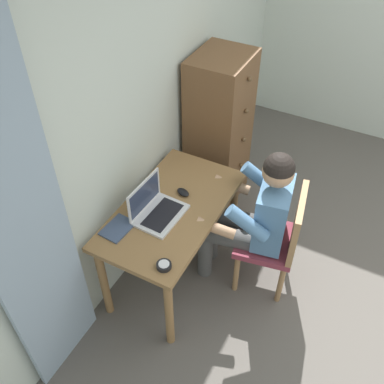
{
  "coord_description": "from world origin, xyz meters",
  "views": [
    {
      "loc": [
        -2.16,
        0.75,
        2.77
      ],
      "look_at": [
        -0.3,
        1.72,
        0.82
      ],
      "focal_mm": 40.86,
      "sensor_mm": 36.0,
      "label": 1
    }
  ],
  "objects_px": {
    "dresser": "(219,132)",
    "chair": "(277,237)",
    "desk_clock": "(164,265)",
    "laptop": "(155,208)",
    "computer_mouse": "(183,192)",
    "notebook_pad": "(118,228)",
    "desk": "(172,219)",
    "person_seated": "(254,213)"
  },
  "relations": [
    {
      "from": "laptop",
      "to": "notebook_pad",
      "type": "bearing_deg",
      "value": 147.42
    },
    {
      "from": "dresser",
      "to": "chair",
      "type": "xyz_separation_m",
      "value": [
        -0.69,
        -0.78,
        -0.2
      ]
    },
    {
      "from": "chair",
      "to": "computer_mouse",
      "type": "height_order",
      "value": "chair"
    },
    {
      "from": "desk",
      "to": "dresser",
      "type": "xyz_separation_m",
      "value": [
        0.98,
        0.11,
        0.07
      ]
    },
    {
      "from": "dresser",
      "to": "chair",
      "type": "relative_size",
      "value": 1.56
    },
    {
      "from": "computer_mouse",
      "to": "desk_clock",
      "type": "relative_size",
      "value": 1.11
    },
    {
      "from": "computer_mouse",
      "to": "notebook_pad",
      "type": "height_order",
      "value": "computer_mouse"
    },
    {
      "from": "desk",
      "to": "desk_clock",
      "type": "bearing_deg",
      "value": -155.65
    },
    {
      "from": "person_seated",
      "to": "desk",
      "type": "bearing_deg",
      "value": 118.1
    },
    {
      "from": "computer_mouse",
      "to": "desk_clock",
      "type": "distance_m",
      "value": 0.63
    },
    {
      "from": "computer_mouse",
      "to": "desk_clock",
      "type": "bearing_deg",
      "value": -142.79
    },
    {
      "from": "dresser",
      "to": "computer_mouse",
      "type": "height_order",
      "value": "dresser"
    },
    {
      "from": "dresser",
      "to": "computer_mouse",
      "type": "distance_m",
      "value": 0.85
    },
    {
      "from": "dresser",
      "to": "person_seated",
      "type": "distance_m",
      "value": 0.94
    },
    {
      "from": "laptop",
      "to": "chair",
      "type": "bearing_deg",
      "value": -61.97
    },
    {
      "from": "person_seated",
      "to": "desk_clock",
      "type": "xyz_separation_m",
      "value": [
        -0.71,
        0.29,
        0.07
      ]
    },
    {
      "from": "chair",
      "to": "laptop",
      "type": "xyz_separation_m",
      "value": [
        -0.39,
        0.73,
        0.29
      ]
    },
    {
      "from": "desk_clock",
      "to": "notebook_pad",
      "type": "xyz_separation_m",
      "value": [
        0.12,
        0.41,
        -0.01
      ]
    },
    {
      "from": "laptop",
      "to": "computer_mouse",
      "type": "relative_size",
      "value": 3.51
    },
    {
      "from": "computer_mouse",
      "to": "notebook_pad",
      "type": "xyz_separation_m",
      "value": [
        -0.48,
        0.21,
        -0.01
      ]
    },
    {
      "from": "dresser",
      "to": "notebook_pad",
      "type": "height_order",
      "value": "dresser"
    },
    {
      "from": "person_seated",
      "to": "desk_clock",
      "type": "relative_size",
      "value": 13.11
    },
    {
      "from": "computer_mouse",
      "to": "laptop",
      "type": "bearing_deg",
      "value": -176.45
    },
    {
      "from": "desk",
      "to": "desk_clock",
      "type": "height_order",
      "value": "desk_clock"
    },
    {
      "from": "dresser",
      "to": "notebook_pad",
      "type": "bearing_deg",
      "value": 175.84
    },
    {
      "from": "chair",
      "to": "desk_clock",
      "type": "distance_m",
      "value": 0.91
    },
    {
      "from": "desk_clock",
      "to": "notebook_pad",
      "type": "bearing_deg",
      "value": 73.28
    },
    {
      "from": "person_seated",
      "to": "desk_clock",
      "type": "distance_m",
      "value": 0.77
    },
    {
      "from": "desk",
      "to": "computer_mouse",
      "type": "height_order",
      "value": "computer_mouse"
    },
    {
      "from": "chair",
      "to": "computer_mouse",
      "type": "bearing_deg",
      "value": 101.94
    },
    {
      "from": "laptop",
      "to": "desk_clock",
      "type": "bearing_deg",
      "value": -142.64
    },
    {
      "from": "chair",
      "to": "computer_mouse",
      "type": "distance_m",
      "value": 0.72
    },
    {
      "from": "computer_mouse",
      "to": "person_seated",
      "type": "bearing_deg",
      "value": -58.05
    },
    {
      "from": "dresser",
      "to": "notebook_pad",
      "type": "relative_size",
      "value": 6.42
    },
    {
      "from": "desk",
      "to": "computer_mouse",
      "type": "bearing_deg",
      "value": -2.06
    },
    {
      "from": "desk",
      "to": "laptop",
      "type": "bearing_deg",
      "value": 147.81
    },
    {
      "from": "dresser",
      "to": "chair",
      "type": "distance_m",
      "value": 1.06
    },
    {
      "from": "computer_mouse",
      "to": "notebook_pad",
      "type": "relative_size",
      "value": 0.48
    },
    {
      "from": "desk",
      "to": "laptop",
      "type": "distance_m",
      "value": 0.2
    },
    {
      "from": "person_seated",
      "to": "computer_mouse",
      "type": "height_order",
      "value": "person_seated"
    },
    {
      "from": "desk",
      "to": "notebook_pad",
      "type": "bearing_deg",
      "value": 147.54
    },
    {
      "from": "desk_clock",
      "to": "computer_mouse",
      "type": "bearing_deg",
      "value": 18.31
    }
  ]
}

